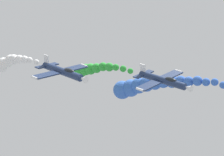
% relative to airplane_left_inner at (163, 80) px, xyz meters
% --- Properties ---
extents(smoke_trail_lead, '(6.93, 23.79, 7.59)m').
position_rel_airplane_left_inner_xyz_m(smoke_trail_lead, '(-8.25, -11.16, -5.63)').
color(smoke_trail_lead, blue).
extents(airplane_left_inner, '(9.54, 10.35, 2.55)m').
position_rel_airplane_left_inner_xyz_m(airplane_left_inner, '(0.00, 0.00, 0.00)').
color(airplane_left_inner, navy).
extents(smoke_trail_left_inner, '(3.38, 17.38, 5.62)m').
position_rel_airplane_left_inner_xyz_m(smoke_trail_left_inner, '(-1.01, -18.80, -2.58)').
color(smoke_trail_left_inner, green).
extents(airplane_right_inner, '(9.56, 10.35, 2.32)m').
position_rel_airplane_left_inner_xyz_m(airplane_right_inner, '(12.70, -8.95, 2.02)').
color(airplane_right_inner, navy).
extents(smoke_trail_right_inner, '(4.47, 18.97, 6.56)m').
position_rel_airplane_left_inner_xyz_m(smoke_trail_right_inner, '(10.90, -29.16, -1.16)').
color(smoke_trail_right_inner, white).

